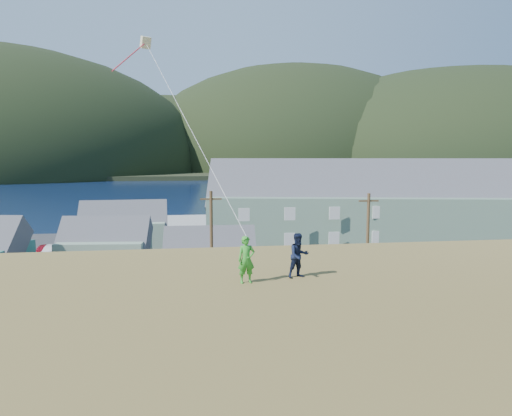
{
  "coord_description": "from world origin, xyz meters",
  "views": [
    {
      "loc": [
        -1.85,
        -32.41,
        11.27
      ],
      "look_at": [
        1.01,
        -11.43,
        8.8
      ],
      "focal_mm": 32.0,
      "sensor_mm": 36.0,
      "label": 1
    }
  ],
  "objects": [
    {
      "name": "kite_rig",
      "position": [
        -4.06,
        -9.59,
        16.33
      ],
      "size": [
        2.55,
        4.84,
        12.64
      ],
      "color": "beige",
      "rests_on": "ground"
    },
    {
      "name": "utility_poles",
      "position": [
        -1.88,
        1.5,
        4.32
      ],
      "size": [
        28.08,
        0.24,
        8.52
      ],
      "color": "#47331E",
      "rests_on": "waterfront_lot"
    },
    {
      "name": "shed_palegreen_near",
      "position": [
        -10.63,
        13.4,
        2.38
      ],
      "size": [
        9.14,
        6.2,
        6.28
      ],
      "rotation": [
        0.0,
        0.0,
        -0.1
      ],
      "color": "gray",
      "rests_on": "waterfront_lot"
    },
    {
      "name": "waterfront_lot",
      "position": [
        0.0,
        17.0,
        0.06
      ],
      "size": [
        72.0,
        36.0,
        0.12
      ],
      "primitive_type": "cube",
      "color": "#28282B",
      "rests_on": "ground"
    },
    {
      "name": "wharf",
      "position": [
        -6.0,
        40.0,
        0.45
      ],
      "size": [
        26.0,
        14.0,
        0.9
      ],
      "primitive_type": "cube",
      "color": "gray",
      "rests_on": "ground"
    },
    {
      "name": "far_shore",
      "position": [
        0.0,
        330.0,
        1.0
      ],
      "size": [
        900.0,
        320.0,
        2.0
      ],
      "primitive_type": "cube",
      "color": "black",
      "rests_on": "ground"
    },
    {
      "name": "kite_flyer_green",
      "position": [
        -0.23,
        -18.29,
        7.96
      ],
      "size": [
        0.59,
        0.43,
        1.51
      ],
      "primitive_type": "imported",
      "rotation": [
        0.0,
        0.0,
        0.12
      ],
      "color": "green",
      "rests_on": "hillside"
    },
    {
      "name": "shed_palegreen_far",
      "position": [
        -10.39,
        24.14,
        2.67
      ],
      "size": [
        10.63,
        6.36,
        6.99
      ],
      "rotation": [
        0.0,
        0.0,
        0.04
      ],
      "color": "gray",
      "rests_on": "waterfront_lot"
    },
    {
      "name": "shed_white",
      "position": [
        -0.59,
        6.03,
        2.4
      ],
      "size": [
        7.96,
        5.45,
        6.22
      ],
      "rotation": [
        0.0,
        0.0,
        -0.03
      ],
      "color": "silver",
      "rests_on": "waterfront_lot"
    },
    {
      "name": "ground",
      "position": [
        0.0,
        0.0,
        0.0
      ],
      "size": [
        900.0,
        900.0,
        0.0
      ],
      "primitive_type": "plane",
      "color": "#0A1638",
      "rests_on": "ground"
    },
    {
      "name": "kite_flyer_navy",
      "position": [
        1.57,
        -17.89,
        7.95
      ],
      "size": [
        0.86,
        0.75,
        1.5
      ],
      "primitive_type": "imported",
      "rotation": [
        0.0,
        0.0,
        0.28
      ],
      "color": "black",
      "rests_on": "hillside"
    },
    {
      "name": "grass_strip",
      "position": [
        0.0,
        -2.0,
        0.05
      ],
      "size": [
        110.0,
        8.0,
        0.1
      ],
      "primitive_type": "cube",
      "color": "#4C3D19",
      "rests_on": "ground"
    },
    {
      "name": "parked_cars",
      "position": [
        -8.5,
        19.88,
        0.87
      ],
      "size": [
        21.99,
        13.02,
        1.58
      ],
      "color": "#A3A4A8",
      "rests_on": "waterfront_lot"
    },
    {
      "name": "far_hills",
      "position": [
        35.59,
        279.38,
        2.0
      ],
      "size": [
        760.0,
        265.0,
        143.0
      ],
      "color": "black",
      "rests_on": "ground"
    },
    {
      "name": "lodge",
      "position": [
        18.41,
        20.9,
        5.01
      ],
      "size": [
        38.38,
        16.85,
        13.06
      ],
      "rotation": [
        0.0,
        0.0,
        -0.18
      ],
      "color": "slate",
      "rests_on": "waterfront_lot"
    }
  ]
}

